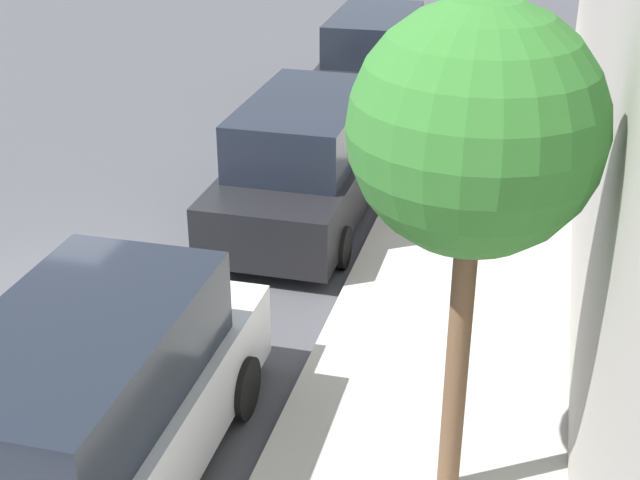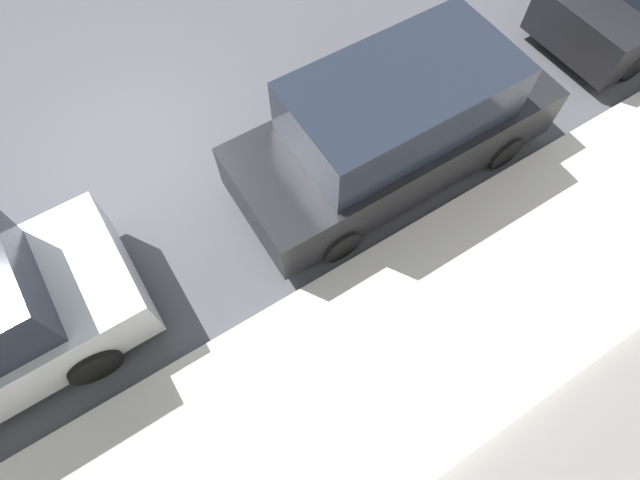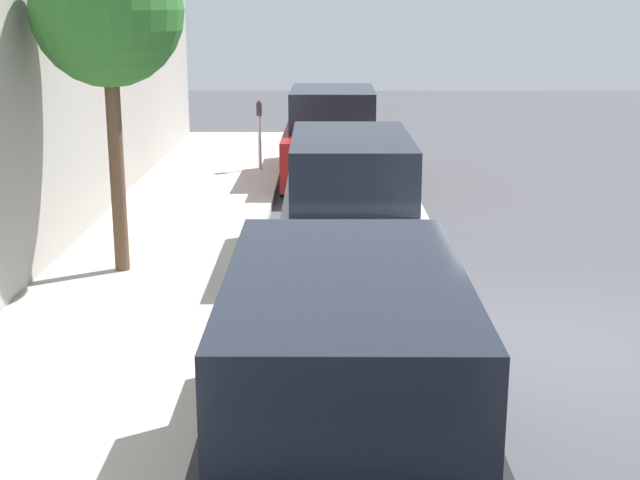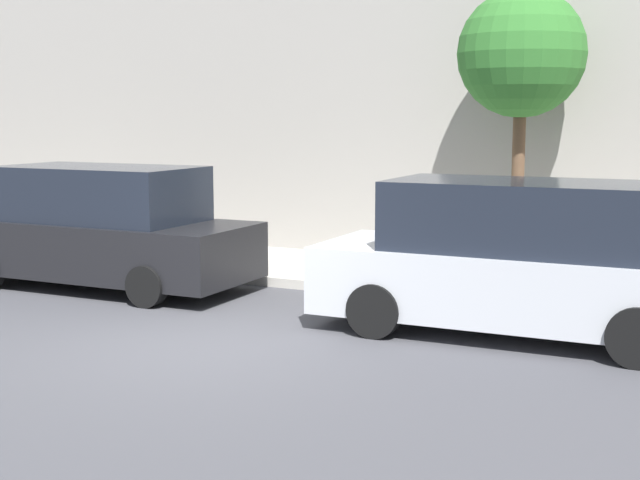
{
  "view_description": "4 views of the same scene",
  "coord_description": "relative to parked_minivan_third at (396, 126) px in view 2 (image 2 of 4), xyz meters",
  "views": [
    {
      "loc": [
        5.78,
        -8.95,
        5.81
      ],
      "look_at": [
        3.29,
        0.56,
        1.0
      ],
      "focal_mm": 50.0,
      "sensor_mm": 36.0,
      "label": 1
    },
    {
      "loc": [
        5.78,
        -0.11,
        6.59
      ],
      "look_at": [
        3.37,
        1.4,
        1.0
      ],
      "focal_mm": 28.0,
      "sensor_mm": 36.0,
      "label": 2
    },
    {
      "loc": [
        2.5,
        9.26,
        3.71
      ],
      "look_at": [
        2.57,
        -0.9,
        1.0
      ],
      "focal_mm": 50.0,
      "sensor_mm": 36.0,
      "label": 3
    },
    {
      "loc": [
        -8.6,
        -5.69,
        2.71
      ],
      "look_at": [
        2.24,
        -0.53,
        1.0
      ],
      "focal_mm": 50.0,
      "sensor_mm": 36.0,
      "label": 4
    }
  ],
  "objects": [
    {
      "name": "ground_plane",
      "position": [
        -2.36,
        -3.32,
        -0.92
      ],
      "size": [
        60.0,
        60.0,
        0.0
      ],
      "primitive_type": "plane",
      "color": "#424247"
    },
    {
      "name": "sidewalk",
      "position": [
        2.58,
        -3.32,
        -0.85
      ],
      "size": [
        2.88,
        32.0,
        0.15
      ],
      "color": "#B2ADA3",
      "rests_on": "ground_plane"
    },
    {
      "name": "parked_minivan_third",
      "position": [
        0.0,
        0.0,
        0.0
      ],
      "size": [
        2.02,
        4.9,
        1.9
      ],
      "color": "black",
      "rests_on": "ground_plane"
    }
  ]
}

